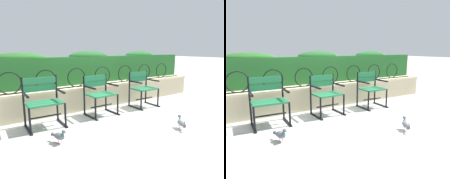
# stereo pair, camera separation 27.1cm
# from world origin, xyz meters

# --- Properties ---
(ground_plane) EXTENTS (60.00, 60.00, 0.00)m
(ground_plane) POSITION_xyz_m (0.00, 0.00, 0.00)
(ground_plane) COLOR #B7B5AF
(stone_wall) EXTENTS (6.31, 0.41, 0.54)m
(stone_wall) POSITION_xyz_m (0.00, 0.84, 0.28)
(stone_wall) COLOR beige
(stone_wall) RESTS_ON ground
(iron_arch_fence) EXTENTS (5.79, 0.02, 0.42)m
(iron_arch_fence) POSITION_xyz_m (-0.12, 0.77, 0.73)
(iron_arch_fence) COLOR black
(iron_arch_fence) RESTS_ON stone_wall
(hedge_row) EXTENTS (6.18, 0.47, 0.77)m
(hedge_row) POSITION_xyz_m (0.02, 1.25, 0.91)
(hedge_row) COLOR #236028
(hedge_row) RESTS_ON stone_wall
(park_chair_left) EXTENTS (0.65, 0.53, 0.89)m
(park_chair_left) POSITION_xyz_m (-1.35, 0.26, 0.47)
(park_chair_left) COLOR #237547
(park_chair_left) RESTS_ON ground
(park_chair_centre) EXTENTS (0.62, 0.55, 0.83)m
(park_chair_centre) POSITION_xyz_m (-0.17, 0.29, 0.46)
(park_chair_centre) COLOR #237547
(park_chair_centre) RESTS_ON ground
(park_chair_right) EXTENTS (0.58, 0.52, 0.83)m
(park_chair_right) POSITION_xyz_m (1.02, 0.27, 0.46)
(park_chair_right) COLOR #237547
(park_chair_right) RESTS_ON ground
(pigeon_near_chairs) EXTENTS (0.20, 0.27, 0.22)m
(pigeon_near_chairs) POSITION_xyz_m (0.58, -1.22, 0.11)
(pigeon_near_chairs) COLOR gray
(pigeon_near_chairs) RESTS_ON ground
(pigeon_far_side) EXTENTS (0.17, 0.28, 0.22)m
(pigeon_far_side) POSITION_xyz_m (-1.37, -0.56, 0.11)
(pigeon_far_side) COLOR slate
(pigeon_far_side) RESTS_ON ground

